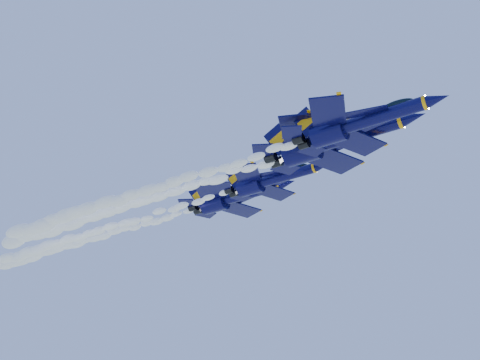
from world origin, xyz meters
The scene contains 8 objects.
jet_lead centered at (17.33, -9.97, 148.97)m, with size 16.68×13.68×6.20m.
smoke_trail_jet_lead centered at (-12.68, -9.97, 148.51)m, with size 45.76×2.13×1.91m, color white.
jet_second centered at (12.15, -5.12, 150.82)m, with size 19.24×15.78×7.15m.
smoke_trail_jet_second centered at (-18.96, -5.12, 150.33)m, with size 45.76×2.45×2.21m, color white.
jet_third centered at (-0.05, 1.89, 152.18)m, with size 15.30×12.55×5.69m.
smoke_trail_jet_third centered at (-29.48, 1.89, 151.73)m, with size 45.76×1.95×1.75m, color white.
jet_fourth centered at (-12.50, 12.33, 157.03)m, with size 18.77×15.40×6.98m.
smoke_trail_jet_fourth centered at (-43.40, 12.33, 156.55)m, with size 45.76×2.39×2.15m, color white.
Camera 1 is at (38.84, -65.94, 112.71)m, focal length 50.00 mm.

